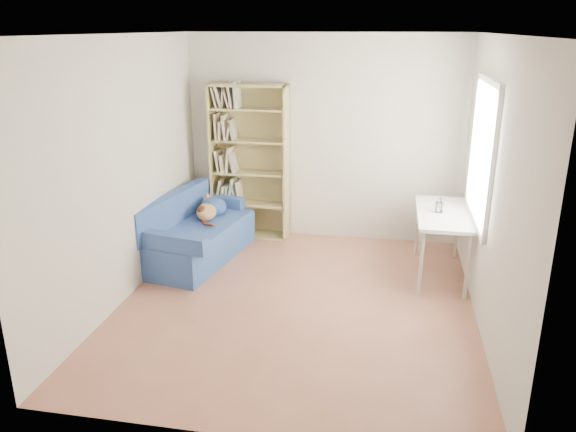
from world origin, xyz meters
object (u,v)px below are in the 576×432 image
object	(u,v)px
desk	(443,218)
pen_cup	(439,206)
bookshelf	(250,169)
sofa	(196,234)

from	to	relation	value
desk	pen_cup	world-z (taller)	pen_cup
bookshelf	desk	xyz separation A→B (m)	(2.38, -0.86, -0.24)
sofa	bookshelf	distance (m)	1.16
desk	pen_cup	size ratio (longest dim) A/B	6.89
bookshelf	desk	distance (m)	2.55
sofa	bookshelf	size ratio (longest dim) A/B	0.87
sofa	desk	world-z (taller)	sofa
sofa	bookshelf	world-z (taller)	bookshelf
pen_cup	bookshelf	bearing A→B (deg)	159.51
pen_cup	sofa	bearing A→B (deg)	-179.82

